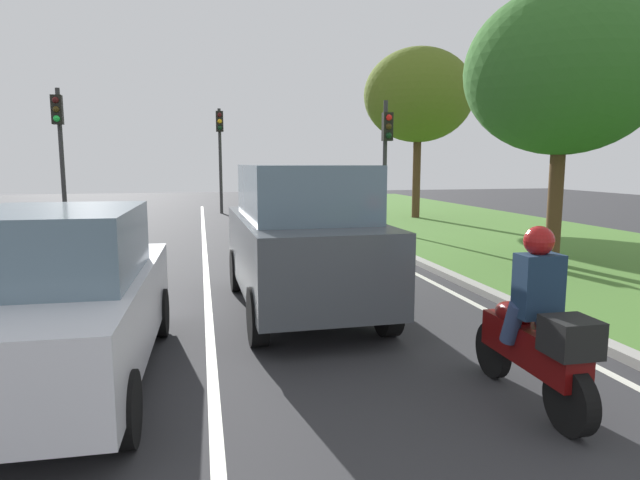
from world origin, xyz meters
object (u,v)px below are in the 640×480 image
Objects in this scene: rider_person at (536,284)px; traffic_light_far_median at (220,142)px; tree_roadside_near at (563,72)px; tree_roadside_far at (418,96)px; traffic_light_near_right at (386,146)px; motorcycle at (536,350)px; traffic_light_overhead_left at (59,136)px; car_sedan_left_lane at (61,300)px; car_suv_ahead at (301,237)px.

traffic_light_far_median is at bearing 96.61° from rider_person.
tree_roadside_far is at bearing 84.55° from tree_roadside_near.
traffic_light_near_right is 0.71× the size of tree_roadside_near.
traffic_light_overhead_left is at bearing 117.72° from motorcycle.
car_sedan_left_lane is at bearing 162.01° from motorcycle.
traffic_light_near_right is at bearing -58.17° from traffic_light_far_median.
car_suv_ahead is 0.98× the size of traffic_light_overhead_left.
tree_roadside_near reaches higher than traffic_light_near_right.
car_sedan_left_lane is 4.73m from rider_person.
car_suv_ahead is 0.66× the size of tree_roadside_far.
car_sedan_left_lane is 3.73× the size of rider_person.
car_sedan_left_lane is at bearing -123.61° from traffic_light_near_right.
traffic_light_far_median is at bearing 90.94° from car_suv_ahead.
motorcycle is at bearing -90.79° from rider_person.
tree_roadside_near is at bearing -74.77° from traffic_light_near_right.
tree_roadside_far is (10.12, 15.13, 4.05)m from car_sedan_left_lane.
car_sedan_left_lane is 10.81m from tree_roadside_near.
motorcycle is at bearing -63.06° from traffic_light_overhead_left.
car_suv_ahead is 4.18m from motorcycle.
tree_roadside_far is (0.99, 10.38, 0.73)m from tree_roadside_near.
rider_person is 0.25× the size of traffic_light_overhead_left.
traffic_light_far_median is at bearing 50.34° from traffic_light_overhead_left.
motorcycle is (1.54, -3.84, -0.60)m from car_suv_ahead.
traffic_light_near_right reaches higher than car_suv_ahead.
tree_roadside_far is at bearing 59.77° from car_suv_ahead.
motorcycle is 18.13m from tree_roadside_far.
tree_roadside_far reaches higher than traffic_light_near_right.
rider_person is 0.17× the size of tree_roadside_far.
car_suv_ahead is at bearing -116.77° from traffic_light_near_right.
traffic_light_overhead_left reaches higher than car_suv_ahead.
traffic_light_near_right is 0.63× the size of tree_roadside_far.
traffic_light_overhead_left is at bearing -170.27° from tree_roadside_far.
car_sedan_left_lane is 0.72× the size of tree_roadside_near.
motorcycle is 0.32× the size of tree_roadside_near.
traffic_light_near_right reaches higher than motorcycle.
car_sedan_left_lane is 2.29× the size of motorcycle.
car_sedan_left_lane is 0.93× the size of traffic_light_far_median.
traffic_light_overhead_left is 0.99× the size of traffic_light_far_median.
car_sedan_left_lane is at bearing -97.05° from traffic_light_far_median.
traffic_light_near_right is 6.75m from tree_roadside_near.
tree_roadside_near is at bearing 29.01° from car_sedan_left_lane.
tree_roadside_near reaches higher than traffic_light_far_median.
traffic_light_near_right is 10.40m from traffic_light_overhead_left.
car_suv_ahead reaches higher than car_sedan_left_lane.
tree_roadside_far is at bearing 72.09° from motorcycle.
traffic_light_near_right reaches higher than car_sedan_left_lane.
car_sedan_left_lane is 0.63× the size of tree_roadside_far.
car_suv_ahead is 2.38× the size of motorcycle.
car_suv_ahead is 10.01m from traffic_light_near_right.
traffic_light_far_median is 0.69× the size of tree_roadside_far.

